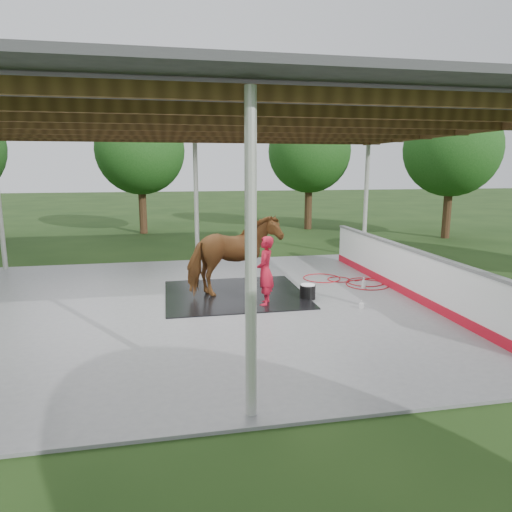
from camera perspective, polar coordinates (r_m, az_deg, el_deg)
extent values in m
plane|color=#1E3814|center=(10.26, -5.45, -6.22)|extent=(100.00, 100.00, 0.00)
cube|color=slate|center=(10.25, -5.45, -6.09)|extent=(12.00, 10.00, 0.05)
cylinder|color=beige|center=(5.25, -0.65, -0.60)|extent=(0.14, 0.14, 3.85)
cylinder|color=beige|center=(14.53, -7.48, 6.75)|extent=(0.14, 0.14, 3.85)
cylinder|color=beige|center=(15.94, 13.58, 6.91)|extent=(0.14, 0.14, 3.85)
cube|color=brown|center=(5.40, -1.11, 19.72)|extent=(12.00, 0.10, 0.18)
cube|color=brown|center=(6.87, -3.41, 17.83)|extent=(12.00, 0.10, 0.18)
cube|color=brown|center=(8.35, -4.86, 16.60)|extent=(12.00, 0.10, 0.18)
cube|color=brown|center=(9.84, -5.87, 15.73)|extent=(12.00, 0.10, 0.18)
cube|color=brown|center=(11.33, -6.61, 15.09)|extent=(12.00, 0.10, 0.18)
cube|color=brown|center=(12.82, -7.17, 14.59)|extent=(12.00, 0.10, 0.18)
cube|color=brown|center=(14.31, -7.61, 14.20)|extent=(12.00, 0.10, 0.18)
cube|color=brown|center=(11.83, 23.77, 14.08)|extent=(0.12, 10.00, 0.18)
cube|color=#38383A|center=(9.85, -5.89, 16.89)|extent=(12.60, 10.60, 0.10)
cube|color=red|center=(11.58, 17.84, -3.94)|extent=(0.14, 8.00, 0.20)
cube|color=white|center=(11.47, 18.01, -1.52)|extent=(0.12, 8.00, 1.00)
cube|color=slate|center=(11.37, 18.17, 1.04)|extent=(0.16, 8.00, 0.06)
cylinder|color=#382314|center=(21.87, -13.96, 5.63)|extent=(0.36, 0.36, 2.20)
sphere|color=#194714|center=(21.80, -14.30, 12.71)|extent=(4.00, 4.00, 4.00)
cylinder|color=#382314|center=(22.92, 6.55, 6.11)|extent=(0.36, 0.36, 2.20)
sphere|color=#194714|center=(22.85, 6.70, 12.87)|extent=(4.00, 4.00, 4.00)
cylinder|color=#382314|center=(21.48, 22.75, 5.01)|extent=(0.36, 0.36, 2.20)
sphere|color=#194714|center=(21.41, 23.30, 12.20)|extent=(4.00, 4.00, 4.00)
cube|color=black|center=(10.93, -2.67, -4.76)|extent=(3.25, 3.05, 0.02)
imported|color=brown|center=(10.72, -2.71, 0.08)|extent=(2.40, 1.68, 1.85)
imported|color=red|center=(9.94, 1.17, -1.88)|extent=(0.52, 0.64, 1.53)
cylinder|color=black|center=(10.61, 6.47, -4.48)|extent=(0.36, 0.36, 0.32)
cylinder|color=white|center=(10.57, 6.49, -3.64)|extent=(0.33, 0.33, 0.03)
imported|color=silver|center=(11.64, 13.30, -3.36)|extent=(0.12, 0.12, 0.30)
imported|color=#338CD8|center=(10.07, 13.04, -5.93)|extent=(0.12, 0.12, 0.19)
torus|color=#AC0C15|center=(12.12, 13.71, -3.49)|extent=(1.09, 1.09, 0.02)
torus|color=#AC0C15|center=(12.59, 8.21, -2.74)|extent=(1.02, 1.02, 0.02)
torus|color=#AC0C15|center=(12.51, 10.32, -2.90)|extent=(0.61, 0.61, 0.02)
torus|color=#AC0C15|center=(12.38, 13.49, -3.18)|extent=(0.96, 0.96, 0.02)
cylinder|color=#AC0C15|center=(12.91, 14.66, -2.65)|extent=(1.37, 0.47, 0.02)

